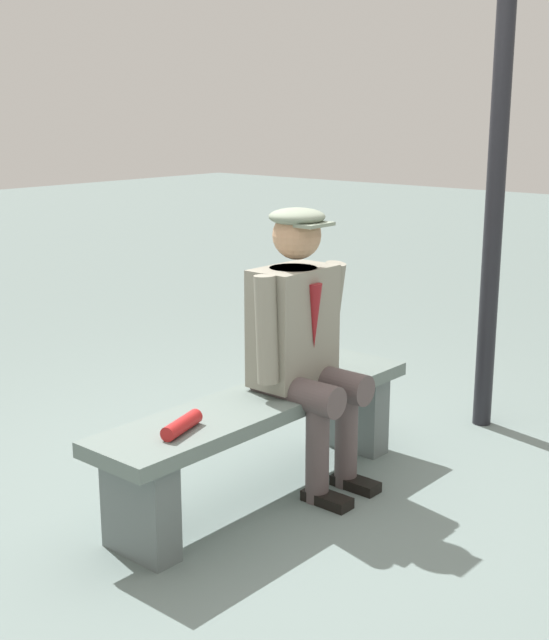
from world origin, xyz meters
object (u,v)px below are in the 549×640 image
at_px(bench, 262,426).
at_px(seated_man, 302,336).
at_px(rolled_magazine, 182,425).
at_px(lamp_post, 504,47).

relative_size(bench, seated_man, 1.36).
xyz_separation_m(seated_man, rolled_magazine, (0.77, -0.01, -0.23)).
bearing_deg(rolled_magazine, lamp_post, 171.99).
relative_size(seated_man, lamp_post, 0.40).
height_order(seated_man, lamp_post, lamp_post).
bearing_deg(seated_man, bench, -14.53).
height_order(bench, rolled_magazine, rolled_magazine).
bearing_deg(bench, seated_man, 165.47).
xyz_separation_m(seated_man, lamp_post, (-1.31, 0.28, 1.35)).
relative_size(bench, lamp_post, 0.54).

